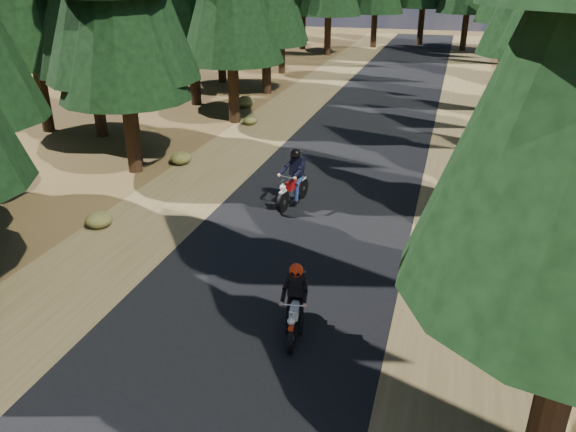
% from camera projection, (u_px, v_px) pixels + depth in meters
% --- Properties ---
extents(ground, '(120.00, 120.00, 0.00)m').
position_uv_depth(ground, '(270.00, 282.00, 13.50)').
color(ground, '#4C321B').
rests_on(ground, ground).
extents(road, '(6.00, 100.00, 0.01)m').
position_uv_depth(road, '(319.00, 204.00, 17.87)').
color(road, black).
rests_on(road, ground).
extents(shoulder_l, '(3.20, 100.00, 0.01)m').
position_uv_depth(shoulder_l, '(187.00, 189.00, 19.06)').
color(shoulder_l, brown).
rests_on(shoulder_l, ground).
extents(shoulder_r, '(3.20, 100.00, 0.01)m').
position_uv_depth(shoulder_r, '(469.00, 221.00, 16.69)').
color(shoulder_r, brown).
rests_on(shoulder_r, ground).
extents(log_near, '(3.79, 4.09, 0.32)m').
position_uv_depth(log_near, '(527.00, 180.00, 19.43)').
color(log_near, '#4C4233').
rests_on(log_near, ground).
extents(understory_shrubs, '(16.19, 32.49, 0.68)m').
position_uv_depth(understory_shrubs, '(402.00, 166.00, 20.40)').
color(understory_shrubs, '#474C1E').
rests_on(understory_shrubs, ground).
extents(rider_lead, '(0.78, 1.81, 1.56)m').
position_uv_depth(rider_lead, '(295.00, 313.00, 11.38)').
color(rider_lead, white).
rests_on(rider_lead, road).
extents(rider_follow, '(1.01, 2.11, 1.81)m').
position_uv_depth(rider_follow, '(293.00, 187.00, 17.57)').
color(rider_follow, maroon).
rests_on(rider_follow, road).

